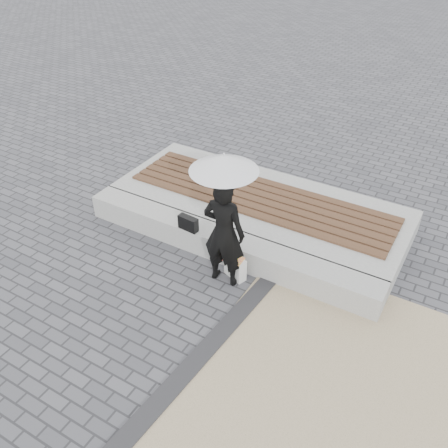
{
  "coord_description": "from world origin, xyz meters",
  "views": [
    {
      "loc": [
        3.03,
        -3.57,
        4.87
      ],
      "look_at": [
        0.28,
        1.11,
        1.0
      ],
      "focal_mm": 39.11,
      "sensor_mm": 36.0,
      "label": 1
    }
  ],
  "objects_px": {
    "woman": "(224,233)",
    "canvas_tote": "(235,267)",
    "handbag": "(188,223)",
    "seating_ledge": "(224,245)",
    "parasol": "(224,163)"
  },
  "relations": [
    {
      "from": "parasol",
      "to": "handbag",
      "type": "bearing_deg",
      "value": 158.71
    },
    {
      "from": "seating_ledge",
      "to": "canvas_tote",
      "type": "relative_size",
      "value": 13.67
    },
    {
      "from": "handbag",
      "to": "canvas_tote",
      "type": "xyz_separation_m",
      "value": [
        0.95,
        -0.2,
        -0.33
      ]
    },
    {
      "from": "woman",
      "to": "canvas_tote",
      "type": "relative_size",
      "value": 4.64
    },
    {
      "from": "woman",
      "to": "handbag",
      "type": "distance_m",
      "value": 0.95
    },
    {
      "from": "parasol",
      "to": "canvas_tote",
      "type": "distance_m",
      "value": 1.77
    },
    {
      "from": "parasol",
      "to": "seating_ledge",
      "type": "bearing_deg",
      "value": 119.99
    },
    {
      "from": "woman",
      "to": "handbag",
      "type": "height_order",
      "value": "woman"
    },
    {
      "from": "seating_ledge",
      "to": "canvas_tote",
      "type": "distance_m",
      "value": 0.54
    },
    {
      "from": "woman",
      "to": "canvas_tote",
      "type": "height_order",
      "value": "woman"
    },
    {
      "from": "woman",
      "to": "parasol",
      "type": "height_order",
      "value": "parasol"
    },
    {
      "from": "seating_ledge",
      "to": "canvas_tote",
      "type": "bearing_deg",
      "value": -42.06
    },
    {
      "from": "canvas_tote",
      "to": "woman",
      "type": "bearing_deg",
      "value": -112.16
    },
    {
      "from": "parasol",
      "to": "handbag",
      "type": "distance_m",
      "value": 1.68
    },
    {
      "from": "seating_ledge",
      "to": "handbag",
      "type": "distance_m",
      "value": 0.65
    }
  ]
}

